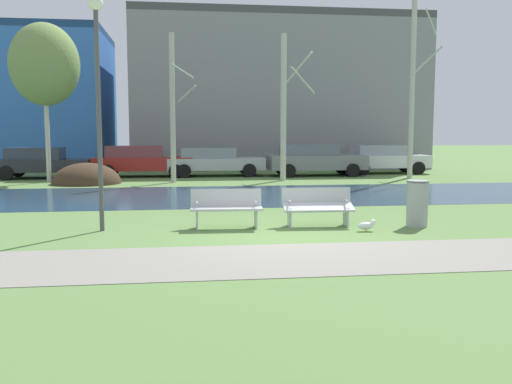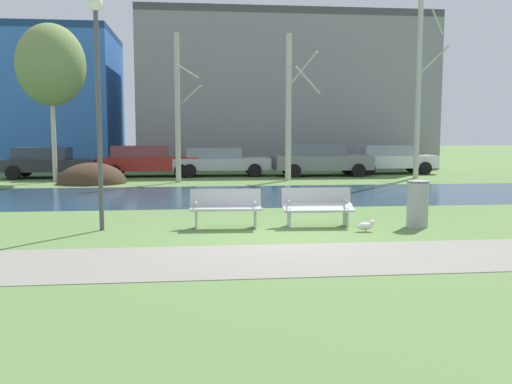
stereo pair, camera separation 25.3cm
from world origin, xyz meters
The scene contains 20 objects.
ground_plane centered at (0.00, 10.00, 0.00)m, with size 120.00×120.00×0.00m, color #5B7F42.
paved_path_strip centered at (0.00, -1.95, 0.01)m, with size 60.00×2.45×0.01m, color gray.
river_band centered at (0.00, 7.60, 0.00)m, with size 80.00×6.42×0.01m, color #284256.
soil_mound centered at (-5.98, 12.64, 0.00)m, with size 2.82×2.65×1.74m, color #423021.
bench_left centered at (-1.04, 1.25, 0.47)m, with size 1.62×0.64×0.87m.
bench_right centered at (1.05, 1.25, 0.47)m, with size 1.62×0.64×0.87m.
trash_bin centered at (3.29, 0.91, 0.55)m, with size 0.50×0.50×1.06m.
seagull centered at (1.96, 0.46, 0.13)m, with size 0.43×0.16×0.26m.
streetlamp centered at (-3.76, 1.27, 3.37)m, with size 0.32×0.32×5.00m.
birch_far_left centered at (-7.70, 13.65, 4.93)m, with size 2.86×2.86×6.67m.
birch_left centered at (-2.38, 12.75, 3.16)m, with size 1.13×1.91×6.22m.
birch_center_left centered at (2.43, 13.11, 3.28)m, with size 1.52×2.62×6.35m.
birch_center centered at (8.48, 13.62, 4.76)m, with size 1.52×2.40×9.41m.
parked_van_nearest_dark centered at (-8.48, 15.66, 0.75)m, with size 4.27×2.11×1.42m.
parked_sedan_second_red centered at (-4.01, 15.96, 0.78)m, with size 4.66×2.00×1.49m.
parked_hatch_third_silver centered at (-0.53, 15.94, 0.73)m, with size 4.64×2.06×1.36m.
parked_wagon_fourth_grey centered at (4.36, 15.48, 0.80)m, with size 4.70×2.12×1.51m.
parked_suv_fifth_white centered at (8.19, 16.47, 0.77)m, with size 4.37×1.97×1.45m.
building_blue_store centered at (-12.14, 24.21, 4.04)m, with size 11.39×7.82×8.07m.
building_grey_warehouse centered at (3.63, 24.05, 4.41)m, with size 16.86×9.94×8.82m.
Camera 2 is at (-1.73, -11.14, 2.17)m, focal length 39.19 mm.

